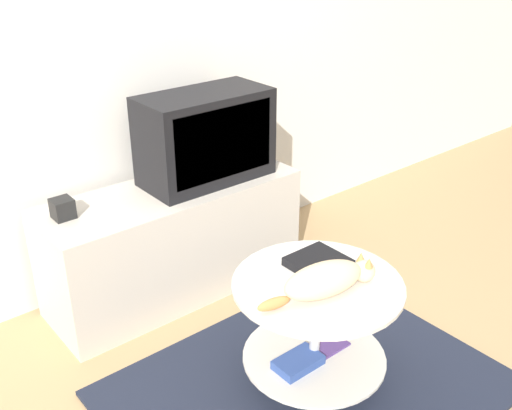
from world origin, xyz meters
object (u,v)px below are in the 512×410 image
(tv, at_px, (206,137))
(speaker, at_px, (63,209))
(dvd_box, at_px, (318,263))
(cat, at_px, (326,280))

(tv, xyz_separation_m, speaker, (-0.77, 0.05, -0.18))
(dvd_box, bearing_deg, tv, 85.14)
(dvd_box, bearing_deg, speaker, 125.86)
(tv, relative_size, cat, 1.27)
(speaker, distance_m, cat, 1.25)
(dvd_box, distance_m, cat, 0.20)
(cat, bearing_deg, tv, 90.22)
(tv, bearing_deg, dvd_box, -94.86)
(dvd_box, relative_size, cat, 0.42)
(tv, height_order, cat, tv)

